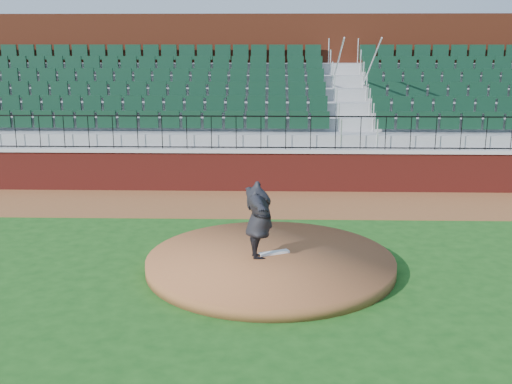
{
  "coord_description": "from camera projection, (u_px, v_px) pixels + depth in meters",
  "views": [
    {
      "loc": [
        0.36,
        -11.58,
        4.53
      ],
      "look_at": [
        0.0,
        1.5,
        1.3
      ],
      "focal_mm": 43.26,
      "sensor_mm": 36.0,
      "label": 1
    }
  ],
  "objects": [
    {
      "name": "wall_cap",
      "position": [
        261.0,
        151.0,
        18.83
      ],
      "size": [
        34.0,
        0.45,
        0.1
      ],
      "primitive_type": "cube",
      "color": "#B7B7B7",
      "rests_on": "field_wall"
    },
    {
      "name": "ground",
      "position": [
        254.0,
        273.0,
        12.34
      ],
      "size": [
        90.0,
        90.0,
        0.0
      ],
      "primitive_type": "plane",
      "color": "#174814",
      "rests_on": "ground"
    },
    {
      "name": "wall_railing",
      "position": [
        261.0,
        133.0,
        18.7
      ],
      "size": [
        34.0,
        0.05,
        1.0
      ],
      "primitive_type": null,
      "color": "black",
      "rests_on": "wall_cap"
    },
    {
      "name": "pitcher",
      "position": [
        259.0,
        220.0,
        12.28
      ],
      "size": [
        0.87,
        2.02,
        1.59
      ],
      "primitive_type": "imported",
      "rotation": [
        0.0,
        0.0,
        1.75
      ],
      "color": "black",
      "rests_on": "pitchers_mound"
    },
    {
      "name": "warning_track",
      "position": [
        260.0,
        203.0,
        17.58
      ],
      "size": [
        34.0,
        3.2,
        0.01
      ],
      "primitive_type": "cube",
      "color": "brown",
      "rests_on": "ground"
    },
    {
      "name": "pitchers_mound",
      "position": [
        270.0,
        263.0,
        12.55
      ],
      "size": [
        5.04,
        5.04,
        0.25
      ],
      "primitive_type": "cylinder",
      "color": "brown",
      "rests_on": "ground"
    },
    {
      "name": "pitching_rubber",
      "position": [
        274.0,
        253.0,
        12.69
      ],
      "size": [
        0.65,
        0.42,
        0.04
      ],
      "primitive_type": "cube",
      "rotation": [
        0.0,
        0.0,
        0.43
      ],
      "color": "white",
      "rests_on": "pitchers_mound"
    },
    {
      "name": "concourse_wall",
      "position": [
        264.0,
        88.0,
        23.84
      ],
      "size": [
        34.0,
        0.5,
        5.5
      ],
      "primitive_type": "cube",
      "color": "maroon",
      "rests_on": "ground"
    },
    {
      "name": "seating_stands",
      "position": [
        262.0,
        107.0,
        21.23
      ],
      "size": [
        34.0,
        5.1,
        4.6
      ],
      "primitive_type": null,
      "color": "gray",
      "rests_on": "ground"
    },
    {
      "name": "field_wall",
      "position": [
        261.0,
        171.0,
        18.99
      ],
      "size": [
        34.0,
        0.35,
        1.2
      ],
      "primitive_type": "cube",
      "color": "maroon",
      "rests_on": "ground"
    }
  ]
}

